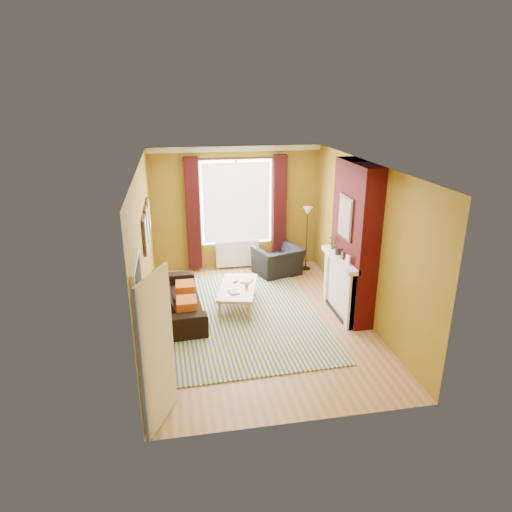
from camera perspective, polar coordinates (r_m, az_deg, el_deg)
name	(u,v)px	position (r m, az deg, el deg)	size (l,w,h in m)	color
ground	(258,320)	(8.34, 0.31, -8.03)	(5.50, 5.50, 0.00)	#9A6D46
room_walls	(291,241)	(8.18, 4.37, 1.88)	(3.82, 5.54, 2.83)	olive
striped_rug	(242,316)	(8.46, -1.79, -7.54)	(2.92, 3.96, 0.02)	navy
sofa	(178,299)	(8.55, -9.77, -5.29)	(2.12, 0.83, 0.62)	black
armchair	(278,261)	(10.25, 2.78, -0.62)	(0.98, 0.86, 0.64)	black
coffee_table	(238,289)	(8.65, -2.27, -4.12)	(0.96, 1.42, 0.43)	tan
wicker_stool	(270,268)	(10.16, 1.73, -1.51)	(0.39, 0.39, 0.40)	#9A6C42
floor_lamp	(307,221)	(10.35, 6.44, 4.40)	(0.27, 0.27, 1.48)	black
book_a	(229,292)	(8.37, -3.39, -4.56)	(0.17, 0.23, 0.02)	#999999
book_b	(242,280)	(8.91, -1.70, -2.99)	(0.20, 0.27, 0.02)	#999999
mug	(247,285)	(8.58, -1.18, -3.65)	(0.10, 0.10, 0.09)	#999999
tv_remote	(236,281)	(8.85, -2.55, -3.17)	(0.12, 0.15, 0.02)	#252528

